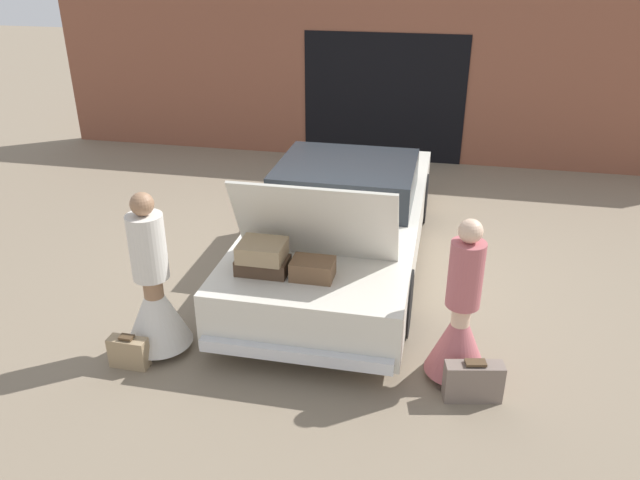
% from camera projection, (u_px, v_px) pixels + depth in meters
% --- Properties ---
extents(ground_plane, '(40.00, 40.00, 0.00)m').
position_uv_depth(ground_plane, '(341.00, 261.00, 7.71)').
color(ground_plane, '#7F705B').
extents(garage_wall_back, '(12.00, 0.14, 2.80)m').
position_uv_depth(garage_wall_back, '(385.00, 81.00, 10.77)').
color(garage_wall_back, brown).
rests_on(garage_wall_back, ground_plane).
extents(car, '(1.89, 4.74, 1.62)m').
position_uv_depth(car, '(342.00, 220.00, 7.48)').
color(car, silver).
rests_on(car, ground_plane).
extents(person_left, '(0.63, 0.63, 1.62)m').
position_uv_depth(person_left, '(154.00, 297.00, 5.83)').
color(person_left, '#997051').
rests_on(person_left, ground_plane).
extents(person_right, '(0.56, 0.56, 1.56)m').
position_uv_depth(person_right, '(460.00, 324.00, 5.45)').
color(person_right, beige).
rests_on(person_right, ground_plane).
extents(suitcase_beside_left_person, '(0.36, 0.15, 0.33)m').
position_uv_depth(suitcase_beside_left_person, '(129.00, 352.00, 5.76)').
color(suitcase_beside_left_person, '#9E8460').
rests_on(suitcase_beside_left_person, ground_plane).
extents(suitcase_beside_right_person, '(0.52, 0.26, 0.39)m').
position_uv_depth(suitcase_beside_right_person, '(473.00, 381.00, 5.33)').
color(suitcase_beside_right_person, '#75665B').
rests_on(suitcase_beside_right_person, ground_plane).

